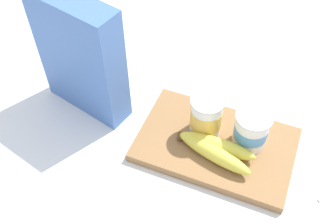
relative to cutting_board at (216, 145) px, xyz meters
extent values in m
plane|color=white|center=(0.00, 0.00, -0.01)|extent=(2.40, 2.40, 0.00)
cube|color=olive|center=(0.00, 0.00, 0.00)|extent=(0.34, 0.21, 0.02)
cube|color=#4770B7|center=(-0.32, 0.02, 0.13)|extent=(0.22, 0.11, 0.29)
cylinder|color=white|center=(-0.03, 0.02, 0.06)|extent=(0.07, 0.07, 0.09)
cylinder|color=gold|center=(-0.03, 0.02, 0.06)|extent=(0.07, 0.07, 0.05)
cylinder|color=silver|center=(-0.03, 0.02, 0.11)|extent=(0.07, 0.07, 0.00)
cylinder|color=white|center=(0.06, 0.02, 0.05)|extent=(0.07, 0.07, 0.08)
cylinder|color=#5193D1|center=(0.06, 0.02, 0.05)|extent=(0.07, 0.07, 0.03)
cylinder|color=silver|center=(0.06, 0.02, 0.10)|extent=(0.08, 0.08, 0.00)
ellipsoid|color=#E1D548|center=(0.01, -0.04, 0.03)|extent=(0.17, 0.07, 0.04)
ellipsoid|color=#E1D548|center=(0.01, -0.02, 0.03)|extent=(0.17, 0.03, 0.04)
cylinder|color=brown|center=(-0.08, -0.02, 0.02)|extent=(0.01, 0.01, 0.02)
camera|label=1|loc=(0.09, -0.51, 0.71)|focal=42.55mm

